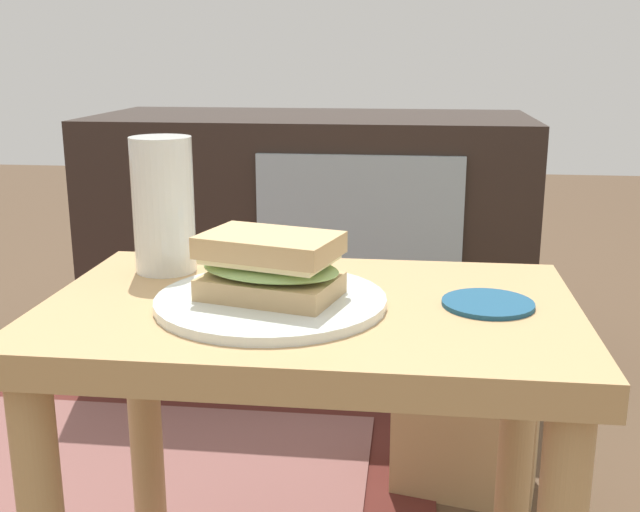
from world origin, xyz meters
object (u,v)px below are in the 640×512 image
beer_glass (163,206)px  coaster (488,304)px  sandwich_front (270,266)px  plate (271,301)px  tv_cabinet (312,242)px  paper_bag (468,404)px

beer_glass → coaster: size_ratio=1.68×
sandwich_front → plate: bearing=-26.6°
plate → beer_glass: bearing=142.0°
tv_cabinet → beer_glass: (-0.06, -0.85, 0.25)m
tv_cabinet → beer_glass: size_ratio=5.98×
beer_glass → plate: bearing=-38.0°
tv_cabinet → sandwich_front: tv_cabinet is taller
sandwich_front → coaster: bearing=6.6°
tv_cabinet → coaster: bearing=-71.8°
tv_cabinet → paper_bag: (0.33, -0.53, -0.13)m
plate → coaster: bearing=6.6°
beer_glass → paper_bag: bearing=39.0°
sandwich_front → beer_glass: size_ratio=1.03×
sandwich_front → paper_bag: sandwich_front is taller
plate → beer_glass: size_ratio=1.50×
plate → paper_bag: 0.59m
plate → sandwich_front: (-0.00, 0.00, 0.04)m
tv_cabinet → plate: (0.09, -0.97, 0.17)m
plate → beer_glass: beer_glass is taller
tv_cabinet → paper_bag: size_ratio=2.98×
beer_glass → sandwich_front: bearing=-38.0°
beer_glass → paper_bag: 0.63m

